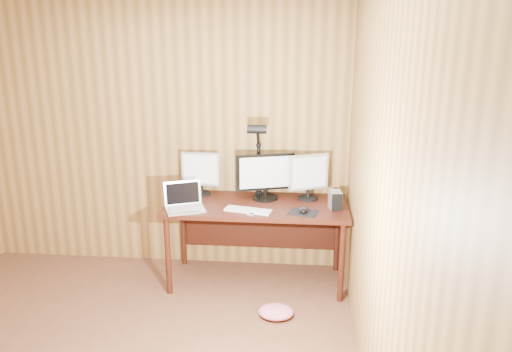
# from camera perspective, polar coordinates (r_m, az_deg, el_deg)

# --- Properties ---
(room_shell) EXTENTS (4.00, 4.00, 4.00)m
(room_shell) POSITION_cam_1_polar(r_m,az_deg,el_deg) (2.98, -21.06, -3.72)
(room_shell) COLOR brown
(room_shell) RESTS_ON ground
(desk) EXTENTS (1.60, 0.70, 0.75)m
(desk) POSITION_cam_1_polar(r_m,az_deg,el_deg) (4.51, 0.14, -4.36)
(desk) COLOR #33120A
(desk) RESTS_ON floor
(monitor_center) EXTENTS (0.52, 0.23, 0.42)m
(monitor_center) POSITION_cam_1_polar(r_m,az_deg,el_deg) (4.47, 1.06, 0.02)
(monitor_center) COLOR black
(monitor_center) RESTS_ON desk
(monitor_left) EXTENTS (0.35, 0.17, 0.40)m
(monitor_left) POSITION_cam_1_polar(r_m,az_deg,el_deg) (4.61, -6.34, 0.40)
(monitor_left) COLOR black
(monitor_left) RESTS_ON desk
(monitor_right) EXTENTS (0.35, 0.18, 0.42)m
(monitor_right) POSITION_cam_1_polar(r_m,az_deg,el_deg) (4.47, 6.03, 0.04)
(monitor_right) COLOR black
(monitor_right) RESTS_ON desk
(laptop) EXTENTS (0.39, 0.35, 0.23)m
(laptop) POSITION_cam_1_polar(r_m,az_deg,el_deg) (4.31, -8.21, -3.01)
(laptop) COLOR silver
(laptop) RESTS_ON desk
(keyboard) EXTENTS (0.41, 0.21, 0.02)m
(keyboard) POSITION_cam_1_polar(r_m,az_deg,el_deg) (4.22, -0.92, -3.92)
(keyboard) COLOR white
(keyboard) RESTS_ON desk
(mousepad) EXTENTS (0.27, 0.24, 0.00)m
(mousepad) POSITION_cam_1_polar(r_m,az_deg,el_deg) (4.21, 5.43, -4.17)
(mousepad) COLOR black
(mousepad) RESTS_ON desk
(mouse) EXTENTS (0.10, 0.13, 0.04)m
(mouse) POSITION_cam_1_polar(r_m,az_deg,el_deg) (4.20, 5.44, -3.89)
(mouse) COLOR black
(mouse) RESTS_ON mousepad
(hard_drive) EXTENTS (0.12, 0.15, 0.15)m
(hard_drive) POSITION_cam_1_polar(r_m,az_deg,el_deg) (4.31, 9.05, -2.72)
(hard_drive) COLOR silver
(hard_drive) RESTS_ON desk
(phone) EXTENTS (0.08, 0.11, 0.01)m
(phone) POSITION_cam_1_polar(r_m,az_deg,el_deg) (4.16, -0.41, -4.28)
(phone) COLOR silver
(phone) RESTS_ON desk
(speaker) EXTENTS (0.05, 0.05, 0.11)m
(speaker) POSITION_cam_1_polar(r_m,az_deg,el_deg) (4.55, 9.10, -2.01)
(speaker) COLOR black
(speaker) RESTS_ON desk
(desk_lamp) EXTENTS (0.17, 0.24, 0.73)m
(desk_lamp) POSITION_cam_1_polar(r_m,az_deg,el_deg) (4.45, 0.19, 3.09)
(desk_lamp) COLOR black
(desk_lamp) RESTS_ON desk
(fabric_pile) EXTENTS (0.33, 0.29, 0.09)m
(fabric_pile) POSITION_cam_1_polar(r_m,az_deg,el_deg) (4.15, 2.29, -15.26)
(fabric_pile) COLOR #D96988
(fabric_pile) RESTS_ON floor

